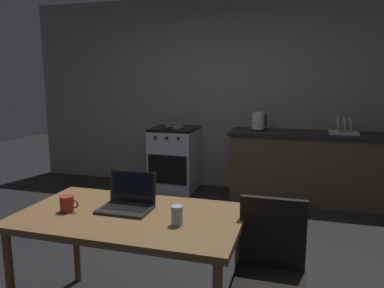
{
  "coord_description": "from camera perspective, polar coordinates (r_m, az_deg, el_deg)",
  "views": [
    {
      "loc": [
        1.05,
        -2.69,
        1.55
      ],
      "look_at": [
        0.04,
        0.77,
        0.91
      ],
      "focal_mm": 34.42,
      "sensor_mm": 36.0,
      "label": 1
    }
  ],
  "objects": [
    {
      "name": "coffee_mug",
      "position": [
        2.44,
        -18.78,
        -8.77
      ],
      "size": [
        0.12,
        0.08,
        0.1
      ],
      "color": "#9E2D28",
      "rests_on": "dining_table"
    },
    {
      "name": "dish_rack",
      "position": [
        4.85,
        22.42,
        2.02
      ],
      "size": [
        0.34,
        0.26,
        0.21
      ],
      "color": "silver",
      "rests_on": "kitchen_counter"
    },
    {
      "name": "back_wall",
      "position": [
        5.19,
        7.98,
        7.6
      ],
      "size": [
        6.4,
        0.1,
        2.66
      ],
      "primitive_type": "cube",
      "color": "gray",
      "rests_on": "ground_plane"
    },
    {
      "name": "electric_kettle",
      "position": [
        4.84,
        10.21,
        3.43
      ],
      "size": [
        0.19,
        0.17,
        0.24
      ],
      "color": "black",
      "rests_on": "kitchen_counter"
    },
    {
      "name": "stove_oven",
      "position": [
        5.17,
        -2.72,
        -2.27
      ],
      "size": [
        0.6,
        0.62,
        0.88
      ],
      "color": "#B7BABF",
      "rests_on": "ground_plane"
    },
    {
      "name": "chair",
      "position": [
        2.22,
        12.0,
        -18.26
      ],
      "size": [
        0.4,
        0.4,
        0.88
      ],
      "rotation": [
        0.0,
        0.0,
        0.34
      ],
      "color": "black",
      "rests_on": "ground_plane"
    },
    {
      "name": "drinking_glass",
      "position": [
        2.11,
        -2.35,
        -11.01
      ],
      "size": [
        0.07,
        0.07,
        0.11
      ],
      "color": "#99B7C6",
      "rests_on": "dining_table"
    },
    {
      "name": "laptop",
      "position": [
        2.39,
        -9.94,
        -8.83
      ],
      "size": [
        0.32,
        0.25,
        0.23
      ],
      "rotation": [
        0.0,
        0.0,
        -0.21
      ],
      "color": "#232326",
      "rests_on": "dining_table"
    },
    {
      "name": "kitchen_counter",
      "position": [
        4.91,
        18.63,
        -3.44
      ],
      "size": [
        2.16,
        0.64,
        0.88
      ],
      "color": "#4C3D2D",
      "rests_on": "ground_plane"
    },
    {
      "name": "dining_table",
      "position": [
        2.34,
        -9.56,
        -12.24
      ],
      "size": [
        1.37,
        0.79,
        0.73
      ],
      "color": "brown",
      "rests_on": "ground_plane"
    },
    {
      "name": "ground_plane",
      "position": [
        3.28,
        -4.69,
        -18.14
      ],
      "size": [
        12.0,
        12.0,
        0.0
      ],
      "primitive_type": "plane",
      "color": "black"
    },
    {
      "name": "frying_pan",
      "position": [
        5.06,
        -2.75,
        2.83
      ],
      "size": [
        0.27,
        0.44,
        0.05
      ],
      "color": "gray",
      "rests_on": "stove_oven"
    }
  ]
}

